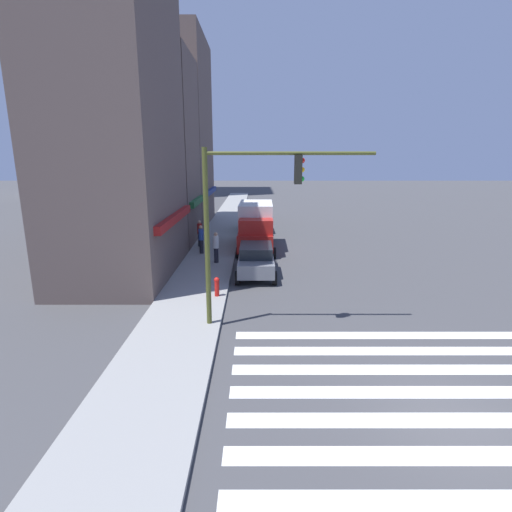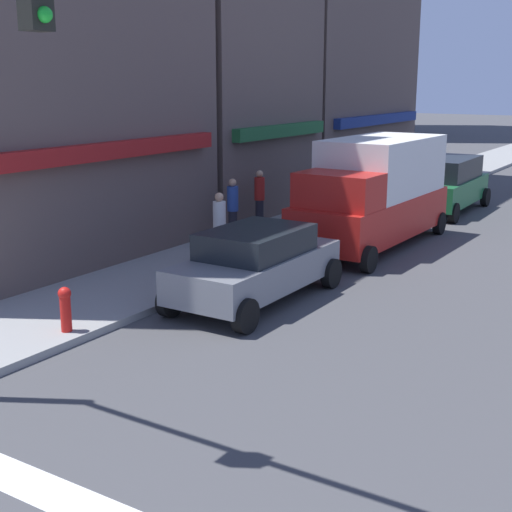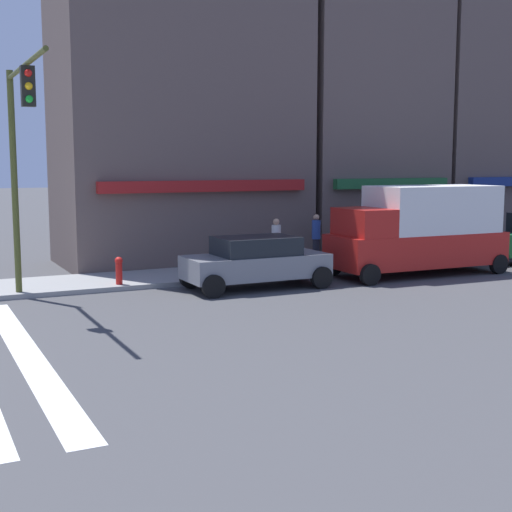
{
  "view_description": "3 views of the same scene",
  "coord_description": "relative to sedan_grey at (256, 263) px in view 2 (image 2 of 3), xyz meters",
  "views": [
    {
      "loc": [
        -8.17,
        4.71,
        6.01
      ],
      "look_at": [
        12.08,
        4.7,
        1.0
      ],
      "focal_mm": 28.0,
      "sensor_mm": 36.0,
      "label": 1
    },
    {
      "loc": [
        -0.3,
        -3.13,
        4.63
      ],
      "look_at": [
        12.08,
        4.7,
        1.0
      ],
      "focal_mm": 50.0,
      "sensor_mm": 36.0,
      "label": 2
    },
    {
      "loc": [
        2.62,
        -14.6,
        3.81
      ],
      "look_at": [
        12.08,
        4.7,
        1.0
      ],
      "focal_mm": 50.0,
      "sensor_mm": 36.0,
      "label": 3
    }
  ],
  "objects": [
    {
      "name": "pedestrian_red_jacket",
      "position": [
        6.2,
        3.79,
        0.23
      ],
      "size": [
        0.32,
        0.32,
        1.77
      ],
      "rotation": [
        0.0,
        0.0,
        3.2
      ],
      "color": "#23232D",
      "rests_on": "sidewalk_left"
    },
    {
      "name": "pedestrian_blue_shirt",
      "position": [
        4.17,
        3.42,
        0.23
      ],
      "size": [
        0.32,
        0.32,
        1.77
      ],
      "rotation": [
        0.0,
        0.0,
        2.25
      ],
      "color": "#23232D",
      "rests_on": "sidewalk_left"
    },
    {
      "name": "box_truck_red",
      "position": [
        6.22,
        -0.0,
        0.75
      ],
      "size": [
        6.24,
        2.42,
        3.04
      ],
      "rotation": [
        0.0,
        0.0,
        -0.02
      ],
      "color": "#B21E19",
      "rests_on": "ground_plane"
    },
    {
      "name": "suv_green",
      "position": [
        12.71,
        0.0,
        0.19
      ],
      "size": [
        4.74,
        2.12,
        1.94
      ],
      "rotation": [
        0.0,
        0.0,
        0.02
      ],
      "color": "#1E6638",
      "rests_on": "ground_plane"
    },
    {
      "name": "fire_hydrant",
      "position": [
        -3.8,
        1.7,
        -0.23
      ],
      "size": [
        0.24,
        0.24,
        0.84
      ],
      "color": "red",
      "rests_on": "sidewalk_left"
    },
    {
      "name": "pedestrian_white_shirt",
      "position": [
        1.89,
        2.27,
        0.23
      ],
      "size": [
        0.32,
        0.32,
        1.77
      ],
      "rotation": [
        0.0,
        0.0,
        1.74
      ],
      "color": "#23232D",
      "rests_on": "sidewalk_left"
    },
    {
      "name": "sedan_grey",
      "position": [
        0.0,
        0.0,
        0.0
      ],
      "size": [
        4.4,
        2.02,
        1.59
      ],
      "rotation": [
        0.0,
        0.0,
        0.0
      ],
      "color": "slate",
      "rests_on": "ground_plane"
    }
  ]
}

